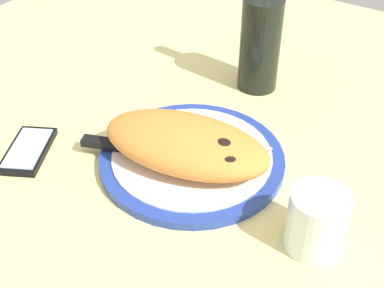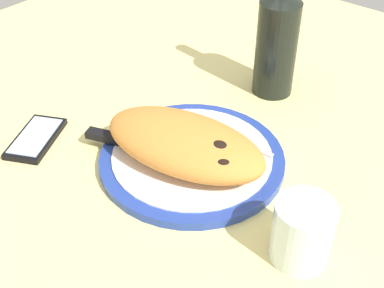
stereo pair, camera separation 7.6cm
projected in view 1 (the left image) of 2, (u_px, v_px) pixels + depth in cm
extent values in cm
cube|color=#E5D684|center=(192.00, 169.00, 82.90)|extent=(150.00, 150.00, 3.00)
cylinder|color=#233D99|center=(192.00, 159.00, 81.52)|extent=(29.44, 29.44, 1.46)
cylinder|color=white|center=(192.00, 155.00, 80.97)|extent=(25.44, 25.44, 0.30)
ellipsoid|color=orange|center=(187.00, 144.00, 77.52)|extent=(28.35, 17.72, 6.55)
ellipsoid|color=black|center=(181.00, 120.00, 78.10)|extent=(2.72, 2.15, 0.87)
ellipsoid|color=black|center=(215.00, 148.00, 72.90)|extent=(1.80, 1.74, 0.58)
ellipsoid|color=black|center=(229.00, 159.00, 71.82)|extent=(2.40, 2.21, 0.69)
ellipsoid|color=black|center=(222.00, 143.00, 73.75)|extent=(3.35, 2.91, 1.02)
cube|color=silver|center=(234.00, 137.00, 84.11)|extent=(13.56, 1.14, 0.40)
cube|color=silver|center=(189.00, 120.00, 87.75)|extent=(4.04, 2.27, 0.40)
cube|color=silver|center=(178.00, 156.00, 80.18)|extent=(13.90, 6.36, 0.40)
cube|color=black|center=(108.00, 144.00, 81.95)|extent=(8.88, 4.86, 1.20)
cube|color=black|center=(28.00, 151.00, 83.56)|extent=(10.93, 13.36, 1.00)
cube|color=silver|center=(27.00, 148.00, 83.20)|extent=(9.45, 11.68, 0.16)
cylinder|color=silver|center=(317.00, 221.00, 65.93)|extent=(7.81, 7.81, 8.82)
cylinder|color=silver|center=(315.00, 228.00, 66.77)|extent=(7.18, 7.18, 5.72)
cylinder|color=black|center=(260.00, 45.00, 94.83)|extent=(7.63, 7.63, 17.78)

